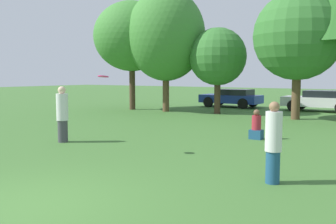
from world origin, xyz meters
The scene contains 11 objects.
ground_plane centered at (0.00, 0.00, 0.00)m, with size 120.00×120.00×0.00m, color #3D6B2D.
person_thrower centered at (-4.28, 4.48, 0.92)m, with size 0.38×0.38×1.82m.
person_catcher centered at (2.97, 3.60, 0.83)m, with size 0.33×0.33×1.66m.
frisbee centered at (-1.84, 3.83, 2.15)m, with size 0.30×0.30×0.06m.
bystander_sitting centered at (0.79, 8.54, 0.42)m, with size 0.42×0.35×1.02m.
tree_0 centered at (-9.87, 15.01, 4.62)m, with size 4.79×4.79×6.82m.
tree_1 centered at (-7.36, 15.12, 4.54)m, with size 4.69×4.69×7.26m.
tree_2 centered at (-4.20, 15.67, 3.22)m, with size 3.26×3.26×4.86m.
tree_3 centered at (0.31, 15.24, 4.08)m, with size 4.33×4.33×6.27m.
parked_car_blue centered at (-5.33, 20.22, 0.67)m, with size 4.12×1.98×1.24m.
parked_car_white centered at (0.52, 20.19, 0.69)m, with size 4.36×1.92×1.27m.
Camera 1 is at (5.33, -3.78, 2.17)m, focal length 40.32 mm.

